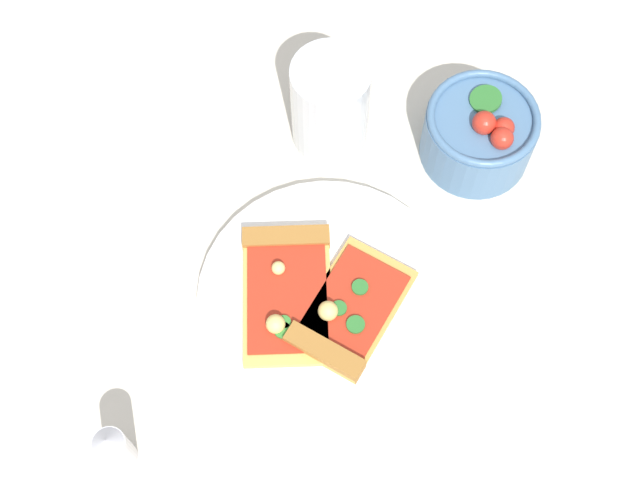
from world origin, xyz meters
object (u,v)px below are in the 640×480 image
(salad_bowl, at_px, (479,134))
(pizza_slice_far, at_px, (286,287))
(pepper_shaker, at_px, (114,449))
(plate, at_px, (327,299))
(pizza_slice_near, at_px, (345,317))
(soda_glass, at_px, (330,107))

(salad_bowl, bearing_deg, pizza_slice_far, 104.74)
(pepper_shaker, bearing_deg, plate, -75.98)
(salad_bowl, height_order, pepper_shaker, salad_bowl)
(plate, distance_m, pizza_slice_far, 0.04)
(pizza_slice_far, relative_size, salad_bowl, 1.41)
(pizza_slice_far, bearing_deg, plate, -124.72)
(salad_bowl, relative_size, pepper_shaker, 1.63)
(pizza_slice_near, distance_m, pepper_shaker, 0.24)
(plate, height_order, soda_glass, soda_glass)
(pizza_slice_far, height_order, salad_bowl, salad_bowl)
(pizza_slice_near, xyz_separation_m, pepper_shaker, (-0.03, 0.24, 0.01))
(pizza_slice_far, height_order, soda_glass, soda_glass)
(plate, height_order, pizza_slice_far, pizza_slice_far)
(plate, bearing_deg, pepper_shaker, 104.02)
(plate, relative_size, salad_bowl, 2.20)
(plate, xyz_separation_m, pizza_slice_far, (0.02, 0.03, 0.01))
(soda_glass, bearing_deg, pizza_slice_far, 142.07)
(plate, relative_size, pepper_shaker, 3.58)
(pepper_shaker, bearing_deg, salad_bowl, -71.90)
(plate, xyz_separation_m, soda_glass, (0.17, -0.08, 0.05))
(salad_bowl, bearing_deg, pepper_shaker, 108.10)
(pizza_slice_near, relative_size, pizza_slice_far, 0.91)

